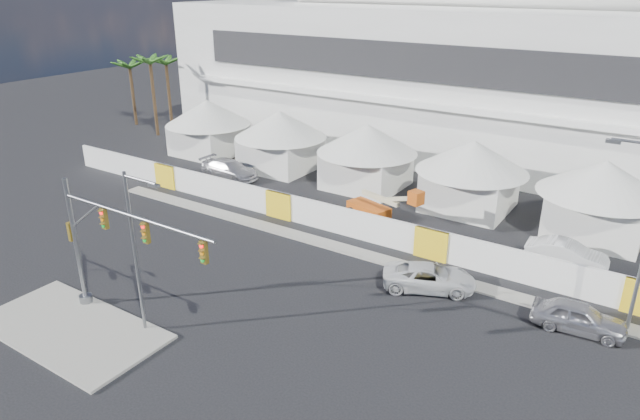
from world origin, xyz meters
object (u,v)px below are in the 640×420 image
Objects in this scene: traffic_mast at (102,245)px; streetlight_median at (137,244)px; sedan_silver at (579,317)px; lot_car_c at (229,169)px; lot_car_a at (566,254)px; boom_lift at (376,208)px; pickup_curb at (429,277)px.

streetlight_median is at bearing 1.58° from traffic_mast.
sedan_silver is 31.67m from lot_car_c.
lot_car_a is 25.20m from streetlight_median.
boom_lift is (15.32, -1.09, 0.08)m from lot_car_c.
traffic_mast is (-20.64, -12.09, 3.39)m from sedan_silver.
lot_car_a is at bearing -91.22° from lot_car_c.
streetlight_median is (12.57, -20.20, 4.11)m from lot_car_c.
traffic_mast is at bearing 115.23° from sedan_silver.
sedan_silver is at bearing -8.08° from boom_lift.
pickup_curb is at bearing 86.56° from sedan_silver.
lot_car_c is 0.54× the size of traffic_mast.
boom_lift reaches higher than pickup_curb.
streetlight_median is at bearing 115.11° from pickup_curb.
pickup_curb is 0.94× the size of lot_car_c.
boom_lift is (-15.28, 7.10, 0.12)m from sedan_silver.
pickup_curb is 0.50× the size of traffic_mast.
traffic_mast is (-12.70, -11.85, 3.44)m from pickup_curb.
pickup_curb is at bearing -28.17° from boom_lift.
traffic_mast reaches higher than sedan_silver.
traffic_mast reaches higher than pickup_curb.
pickup_curb is 17.71m from traffic_mast.
pickup_curb is 1.08× the size of lot_car_a.
boom_lift is (5.36, 19.18, -3.27)m from traffic_mast.
sedan_silver is 0.86× the size of pickup_curb.
streetlight_median is at bearing -146.96° from lot_car_c.
sedan_silver is 7.29m from lot_car_a.
lot_car_a is at bearing 16.44° from boom_lift.
lot_car_c is at bearing 84.47° from lot_car_a.
boom_lift is at bearing 86.45° from lot_car_a.
pickup_curb is 0.63× the size of streetlight_median.
sedan_silver is 16.85m from boom_lift.
streetlight_median is 19.72m from boom_lift.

